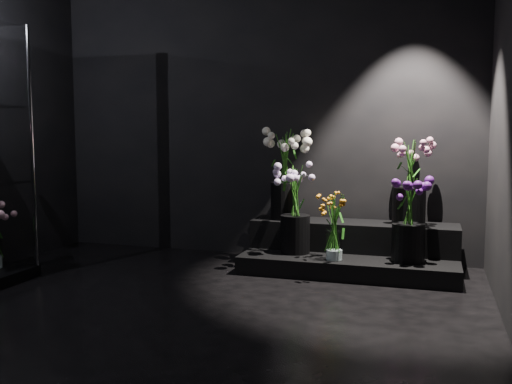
% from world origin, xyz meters
% --- Properties ---
extents(floor, '(4.00, 4.00, 0.00)m').
position_xyz_m(floor, '(0.00, 0.00, 0.00)').
color(floor, black).
rests_on(floor, ground).
extents(wall_back, '(4.00, 0.00, 4.00)m').
position_xyz_m(wall_back, '(0.00, 2.00, 1.40)').
color(wall_back, black).
rests_on(wall_back, floor).
extents(display_riser, '(1.75, 0.78, 0.39)m').
position_xyz_m(display_riser, '(0.92, 1.65, 0.16)').
color(display_riser, black).
rests_on(display_riser, floor).
extents(bouquet_orange_bells, '(0.29, 0.29, 0.53)m').
position_xyz_m(bouquet_orange_bells, '(0.83, 1.31, 0.42)').
color(bouquet_orange_bells, white).
rests_on(bouquet_orange_bells, display_riser).
extents(bouquet_lilac, '(0.43, 0.43, 0.74)m').
position_xyz_m(bouquet_lilac, '(0.47, 1.49, 0.56)').
color(bouquet_lilac, black).
rests_on(bouquet_lilac, display_riser).
extents(bouquet_purple, '(0.36, 0.36, 0.66)m').
position_xyz_m(bouquet_purple, '(1.39, 1.44, 0.50)').
color(bouquet_purple, black).
rests_on(bouquet_purple, display_riser).
extents(bouquet_cream_roses, '(0.45, 0.45, 0.78)m').
position_xyz_m(bouquet_cream_roses, '(0.31, 1.74, 0.85)').
color(bouquet_cream_roses, black).
rests_on(bouquet_cream_roses, display_riser).
extents(bouquet_pink_roses, '(0.36, 0.36, 0.69)m').
position_xyz_m(bouquet_pink_roses, '(1.38, 1.77, 0.77)').
color(bouquet_pink_roses, black).
rests_on(bouquet_pink_roses, display_riser).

